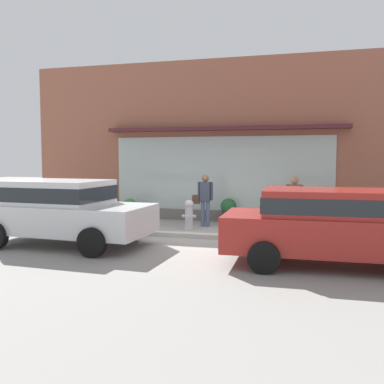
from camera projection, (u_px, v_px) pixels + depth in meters
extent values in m
plane|color=gray|center=(203.00, 237.00, 11.40)|extent=(60.00, 60.00, 0.00)
cube|color=#B2B2AD|center=(201.00, 236.00, 11.20)|extent=(14.00, 0.24, 0.12)
cube|color=#935642|center=(225.00, 141.00, 14.26)|extent=(14.00, 0.36, 5.44)
cube|color=#ADBCB7|center=(220.00, 174.00, 14.19)|extent=(7.41, 0.03, 2.51)
cube|color=#4C1E23|center=(223.00, 129.00, 13.89)|extent=(8.01, 0.56, 0.12)
cube|color=#605E59|center=(223.00, 216.00, 14.25)|extent=(7.81, 0.20, 0.36)
cylinder|color=#B2B2B7|center=(189.00, 228.00, 12.56)|extent=(0.36, 0.36, 0.06)
cylinder|color=#B2B2B7|center=(189.00, 217.00, 12.53)|extent=(0.24, 0.24, 0.62)
sphere|color=#B2B2B7|center=(189.00, 204.00, 12.50)|extent=(0.28, 0.28, 0.28)
cylinder|color=#B2B2B7|center=(184.00, 216.00, 12.57)|extent=(0.10, 0.09, 0.09)
cylinder|color=#B2B2B7|center=(194.00, 216.00, 12.49)|extent=(0.10, 0.09, 0.09)
cylinder|color=#B2B2B7|center=(188.00, 217.00, 12.38)|extent=(0.09, 0.10, 0.09)
cylinder|color=#475675|center=(203.00, 214.00, 13.08)|extent=(0.12, 0.12, 0.79)
cylinder|color=#475675|center=(208.00, 214.00, 13.05)|extent=(0.12, 0.12, 0.79)
cube|color=#333847|center=(205.00, 192.00, 13.01)|extent=(0.32, 0.23, 0.60)
sphere|color=brown|center=(205.00, 178.00, 12.98)|extent=(0.22, 0.22, 0.22)
cylinder|color=#333847|center=(199.00, 191.00, 13.04)|extent=(0.08, 0.08, 0.57)
cylinder|color=#333847|center=(212.00, 191.00, 12.98)|extent=(0.08, 0.08, 0.57)
cube|color=#472D1E|center=(196.00, 199.00, 13.10)|extent=(0.25, 0.12, 0.28)
cylinder|color=#232328|center=(291.00, 221.00, 11.58)|extent=(0.12, 0.12, 0.80)
cylinder|color=#232328|center=(297.00, 221.00, 11.53)|extent=(0.12, 0.12, 0.80)
cube|color=brown|center=(294.00, 195.00, 11.50)|extent=(0.30, 0.21, 0.60)
sphere|color=#A37556|center=(295.00, 180.00, 11.47)|extent=(0.22, 0.22, 0.22)
cylinder|color=brown|center=(287.00, 195.00, 11.55)|extent=(0.08, 0.08, 0.57)
cylinder|color=brown|center=(302.00, 195.00, 11.44)|extent=(0.08, 0.08, 0.57)
cube|color=maroon|center=(340.00, 234.00, 8.21)|extent=(4.54, 1.79, 0.71)
cube|color=maroon|center=(329.00, 203.00, 8.22)|extent=(2.50, 1.62, 0.55)
cube|color=#1E2328|center=(329.00, 203.00, 8.22)|extent=(2.55, 1.64, 0.30)
cylinder|color=black|center=(270.00, 240.00, 9.43)|extent=(0.60, 0.19, 0.60)
cylinder|color=black|center=(264.00, 258.00, 7.73)|extent=(0.60, 0.19, 0.60)
cube|color=silver|center=(66.00, 218.00, 10.26)|extent=(4.25, 2.08, 0.68)
cube|color=silver|center=(58.00, 193.00, 10.28)|extent=(2.38, 1.83, 0.62)
cube|color=#1E2328|center=(58.00, 193.00, 10.28)|extent=(2.42, 1.85, 0.34)
cylinder|color=black|center=(131.00, 228.00, 10.80)|extent=(0.66, 0.22, 0.65)
cylinder|color=black|center=(92.00, 242.00, 8.99)|extent=(0.66, 0.22, 0.65)
cylinder|color=black|center=(47.00, 224.00, 11.59)|extent=(0.66, 0.22, 0.65)
cylinder|color=#9E6042|center=(268.00, 224.00, 13.00)|extent=(0.42, 0.42, 0.20)
sphere|color=#4C934C|center=(268.00, 212.00, 12.97)|extent=(0.62, 0.62, 0.62)
cylinder|color=#4C4C51|center=(130.00, 215.00, 14.70)|extent=(0.32, 0.32, 0.31)
sphere|color=#3D8442|center=(130.00, 205.00, 14.67)|extent=(0.44, 0.44, 0.44)
cylinder|color=#33473D|center=(353.00, 225.00, 12.75)|extent=(0.32, 0.32, 0.21)
sphere|color=olive|center=(353.00, 214.00, 12.73)|extent=(0.50, 0.50, 0.50)
cylinder|color=#33473D|center=(94.00, 215.00, 14.57)|extent=(0.37, 0.37, 0.34)
cone|color=#4C934C|center=(93.00, 199.00, 14.53)|extent=(0.33, 0.33, 0.74)
cylinder|color=#33473D|center=(228.00, 218.00, 13.81)|extent=(0.34, 0.34, 0.34)
sphere|color=#23562D|center=(228.00, 206.00, 13.78)|extent=(0.52, 0.52, 0.52)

